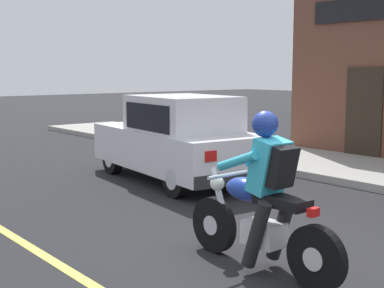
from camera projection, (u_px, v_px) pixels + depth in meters
name	position (u px, v px, depth m)	size (l,w,h in m)	color
ground_plane	(300.00, 271.00, 5.40)	(80.00, 80.00, 0.00)	black
sidewalk_curb	(342.00, 167.00, 10.87)	(2.60, 22.00, 0.14)	#9E9B93
lane_stripe	(12.00, 236.00, 6.54)	(0.12, 19.80, 0.01)	#D1C64C
motorcycle_with_rider	(262.00, 205.00, 5.34)	(0.56, 2.02, 1.62)	black
car_hatchback	(177.00, 139.00, 9.77)	(2.06, 3.94, 1.57)	black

